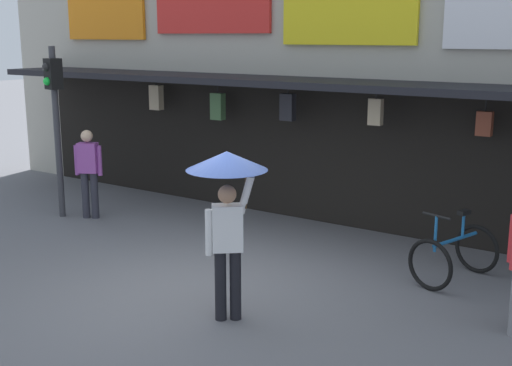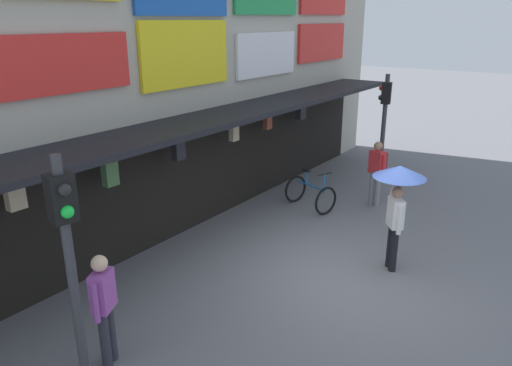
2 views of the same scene
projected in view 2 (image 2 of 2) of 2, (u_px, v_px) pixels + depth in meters
The scene contains 8 objects.
ground_plane at pixel (351, 277), 9.05m from camera, with size 80.00×80.00×0.00m, color slate.
shopfront at pixel (165, 49), 10.28m from camera, with size 18.00×2.60×8.00m.
traffic_light_near at pixel (68, 244), 5.54m from camera, with size 0.32×0.35×3.20m.
traffic_light_far at pixel (384, 114), 13.05m from camera, with size 0.33×0.35×3.20m.
bicycle_parked at pixel (310, 194), 12.19m from camera, with size 1.02×1.32×1.05m.
pedestrian_in_black at pixel (104, 305), 6.48m from camera, with size 0.48×0.36×1.68m.
pedestrian_in_red at pixel (377, 168), 12.24m from camera, with size 0.43×0.51×1.68m.
pedestrian_with_umbrella at pixel (398, 189), 8.82m from camera, with size 0.96×0.96×2.08m.
Camera 2 is at (-7.54, -3.19, 4.60)m, focal length 33.87 mm.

